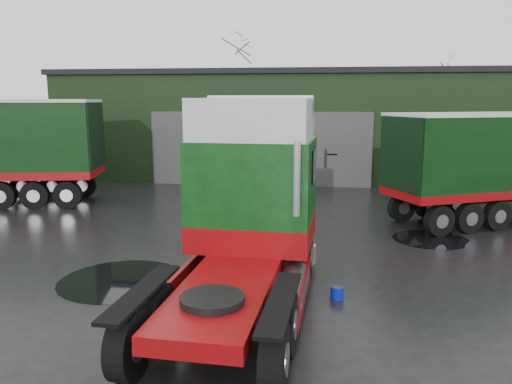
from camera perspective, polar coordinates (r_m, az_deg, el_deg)
ground at (r=13.70m, az=1.95°, el=-9.10°), size 100.00×100.00×0.00m
warehouse at (r=32.91m, az=8.65°, el=7.79°), size 32.40×12.40×6.30m
hero_tractor at (r=10.25m, az=-2.41°, el=-2.16°), size 3.64×7.72×4.68m
wash_bucket at (r=12.05m, az=9.25°, el=-11.30°), size 0.33×0.33×0.29m
tree_back_a at (r=43.46m, az=-2.42°, el=10.60°), size 4.40×4.40×9.50m
tree_back_b at (r=43.79m, az=18.98°, el=8.74°), size 4.40×4.40×7.50m
puddle_0 at (r=13.54m, az=-15.08°, el=-9.68°), size 3.23×3.23×0.01m
puddle_1 at (r=17.75m, az=19.33°, el=-5.12°), size 2.49×2.49×0.01m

